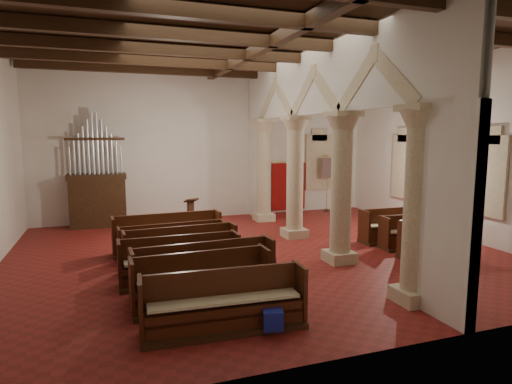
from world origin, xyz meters
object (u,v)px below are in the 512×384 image
at_px(pipe_organ, 97,191).
at_px(lectern, 191,215).
at_px(processional_banner, 327,193).
at_px(nave_pew_0, 224,311).
at_px(aisle_pew_0, 433,245).

relative_size(pipe_organ, lectern, 3.88).
bearing_deg(processional_banner, nave_pew_0, -131.06).
xyz_separation_m(lectern, aisle_pew_0, (5.78, -6.11, -0.10)).
distance_m(pipe_organ, processional_banner, 9.73).
distance_m(lectern, aisle_pew_0, 8.41).
bearing_deg(nave_pew_0, lectern, 86.30).
height_order(lectern, aisle_pew_0, lectern).
height_order(lectern, nave_pew_0, lectern).
distance_m(processional_banner, nave_pew_0, 12.47).
height_order(lectern, processional_banner, processional_banner).
height_order(processional_banner, aisle_pew_0, processional_banner).
bearing_deg(lectern, processional_banner, -2.32).
height_order(pipe_organ, lectern, pipe_organ).
xyz_separation_m(pipe_organ, aisle_pew_0, (9.04, -7.48, -1.00)).
bearing_deg(aisle_pew_0, nave_pew_0, -161.21).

